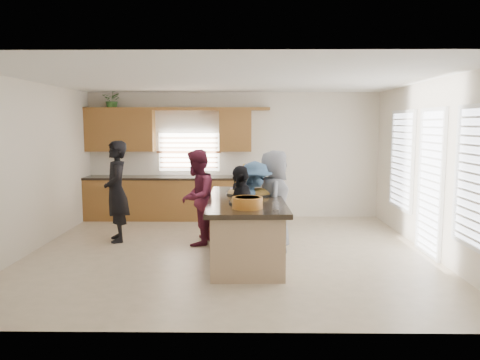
{
  "coord_description": "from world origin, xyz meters",
  "views": [
    {
      "loc": [
        0.28,
        -7.52,
        2.1
      ],
      "look_at": [
        0.18,
        0.41,
        1.15
      ],
      "focal_mm": 35.0,
      "sensor_mm": 36.0,
      "label": 1
    }
  ],
  "objects_px": {
    "island": "(246,229)",
    "salad_bowl": "(247,202)",
    "woman_right_front": "(274,201)",
    "woman_left_mid": "(197,197)",
    "woman_right_back": "(255,208)",
    "woman_left_back": "(116,191)",
    "woman_left_front": "(240,216)"
  },
  "relations": [
    {
      "from": "woman_left_back",
      "to": "island",
      "type": "bearing_deg",
      "value": 46.37
    },
    {
      "from": "woman_left_mid",
      "to": "woman_right_back",
      "type": "xyz_separation_m",
      "value": [
        1.0,
        -0.58,
        -0.08
      ]
    },
    {
      "from": "salad_bowl",
      "to": "woman_right_front",
      "type": "distance_m",
      "value": 1.41
    },
    {
      "from": "island",
      "to": "woman_right_back",
      "type": "bearing_deg",
      "value": 56.67
    },
    {
      "from": "woman_right_back",
      "to": "woman_right_front",
      "type": "height_order",
      "value": "woman_right_front"
    },
    {
      "from": "woman_right_front",
      "to": "woman_left_back",
      "type": "bearing_deg",
      "value": 80.32
    },
    {
      "from": "island",
      "to": "woman_right_front",
      "type": "relative_size",
      "value": 1.63
    },
    {
      "from": "salad_bowl",
      "to": "woman_right_front",
      "type": "height_order",
      "value": "woman_right_front"
    },
    {
      "from": "woman_left_mid",
      "to": "woman_right_front",
      "type": "distance_m",
      "value": 1.37
    },
    {
      "from": "woman_left_front",
      "to": "woman_right_back",
      "type": "bearing_deg",
      "value": 147.39
    },
    {
      "from": "woman_left_front",
      "to": "woman_left_mid",
      "type": "bearing_deg",
      "value": -161.22
    },
    {
      "from": "salad_bowl",
      "to": "woman_left_mid",
      "type": "distance_m",
      "value": 1.92
    },
    {
      "from": "woman_left_mid",
      "to": "woman_left_back",
      "type": "bearing_deg",
      "value": -86.0
    },
    {
      "from": "island",
      "to": "salad_bowl",
      "type": "height_order",
      "value": "salad_bowl"
    },
    {
      "from": "salad_bowl",
      "to": "woman_right_back",
      "type": "xyz_separation_m",
      "value": [
        0.12,
        1.11,
        -0.28
      ]
    },
    {
      "from": "salad_bowl",
      "to": "woman_left_back",
      "type": "relative_size",
      "value": 0.23
    },
    {
      "from": "island",
      "to": "woman_left_mid",
      "type": "distance_m",
      "value": 1.23
    },
    {
      "from": "island",
      "to": "woman_left_mid",
      "type": "relative_size",
      "value": 1.64
    },
    {
      "from": "woman_left_back",
      "to": "woman_right_back",
      "type": "xyz_separation_m",
      "value": [
        2.46,
        -0.79,
        -0.15
      ]
    },
    {
      "from": "island",
      "to": "woman_left_back",
      "type": "distance_m",
      "value": 2.57
    },
    {
      "from": "woman_left_mid",
      "to": "woman_left_front",
      "type": "height_order",
      "value": "woman_left_mid"
    },
    {
      "from": "salad_bowl",
      "to": "woman_left_mid",
      "type": "bearing_deg",
      "value": 117.32
    },
    {
      "from": "woman_left_mid",
      "to": "woman_right_back",
      "type": "height_order",
      "value": "woman_left_mid"
    },
    {
      "from": "woman_right_front",
      "to": "woman_left_front",
      "type": "bearing_deg",
      "value": 149.54
    },
    {
      "from": "woman_left_front",
      "to": "woman_right_back",
      "type": "distance_m",
      "value": 0.68
    },
    {
      "from": "woman_left_mid",
      "to": "woman_right_front",
      "type": "xyz_separation_m",
      "value": [
        1.32,
        -0.37,
        0.0
      ]
    },
    {
      "from": "island",
      "to": "woman_right_back",
      "type": "xyz_separation_m",
      "value": [
        0.14,
        0.22,
        0.3
      ]
    },
    {
      "from": "island",
      "to": "woman_left_front",
      "type": "relative_size",
      "value": 1.82
    },
    {
      "from": "woman_left_back",
      "to": "woman_left_mid",
      "type": "xyz_separation_m",
      "value": [
        1.46,
        -0.21,
        -0.07
      ]
    },
    {
      "from": "salad_bowl",
      "to": "woman_left_front",
      "type": "xyz_separation_m",
      "value": [
        -0.1,
        0.47,
        -0.29
      ]
    },
    {
      "from": "woman_left_back",
      "to": "woman_right_back",
      "type": "height_order",
      "value": "woman_left_back"
    },
    {
      "from": "island",
      "to": "woman_left_back",
      "type": "bearing_deg",
      "value": 155.09
    }
  ]
}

